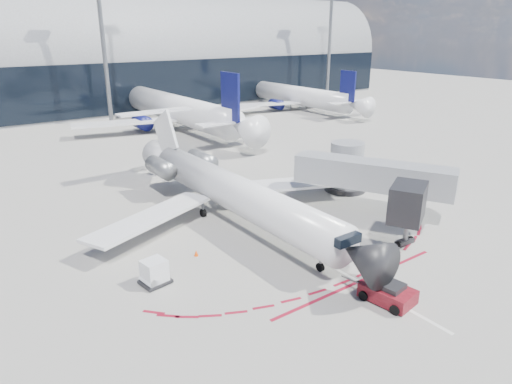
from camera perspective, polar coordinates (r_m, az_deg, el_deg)
ground at (r=37.50m, az=-0.42°, el=-3.83°), size 260.00×260.00×0.00m
apron_centerline at (r=39.02m, az=-2.12°, el=-2.88°), size 0.25×40.00×0.01m
apron_stop_bar at (r=29.89m, az=12.72°, el=-10.87°), size 14.00×0.25×0.01m
terminal_building at (r=95.34m, az=-24.48°, el=14.10°), size 150.00×24.15×24.00m
jet_bridge at (r=40.64m, az=13.43°, el=2.02°), size 10.03×15.20×4.90m
light_mast_centre at (r=80.06m, az=-18.52°, el=16.95°), size 0.70×0.70×25.00m
light_mast_east at (r=106.78m, az=9.19°, el=18.10°), size 0.70×0.70×25.00m
regional_jet at (r=37.61m, az=-3.54°, el=0.39°), size 24.82×30.61×7.67m
pushback_tug at (r=28.13m, az=16.17°, el=-12.02°), size 2.38×4.81×1.22m
ramp_worker at (r=32.37m, az=10.51°, el=-6.52°), size 0.73×0.71×1.69m
uld_container at (r=29.27m, az=-12.56°, el=-9.78°), size 1.90×1.68×1.61m
safety_cone_left at (r=32.41m, az=-7.49°, el=-7.57°), size 0.31×0.31×0.43m
safety_cone_right at (r=33.34m, az=11.11°, el=-6.85°), size 0.40×0.40×0.55m
bg_airliner_1 at (r=74.37m, az=-10.16°, el=12.55°), size 37.94×40.18×12.28m
bg_airliner_2 at (r=92.60m, az=5.04°, el=13.53°), size 32.05×33.94×10.37m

